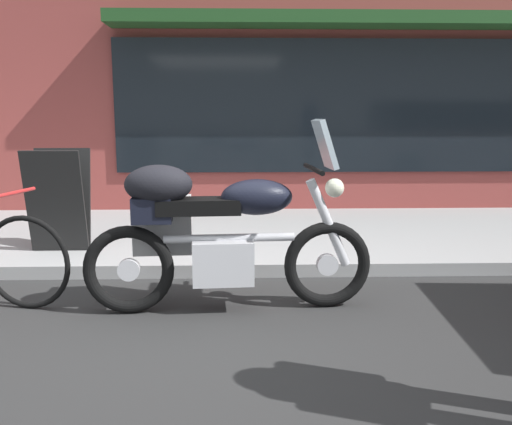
% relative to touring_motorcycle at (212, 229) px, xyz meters
% --- Properties ---
extents(ground_plane, '(80.00, 80.00, 0.00)m').
position_rel_touring_motorcycle_xyz_m(ground_plane, '(-0.23, -0.33, -0.61)').
color(ground_plane, '#2A2A2A').
extents(touring_motorcycle, '(2.12, 0.62, 1.40)m').
position_rel_touring_motorcycle_xyz_m(touring_motorcycle, '(0.00, 0.00, 0.00)').
color(touring_motorcycle, black).
rests_on(touring_motorcycle, ground_plane).
extents(sandwich_board_sign, '(0.55, 0.42, 0.99)m').
position_rel_touring_motorcycle_xyz_m(sandwich_board_sign, '(-1.56, 1.37, 0.01)').
color(sandwich_board_sign, black).
rests_on(sandwich_board_sign, sidewalk_curb).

